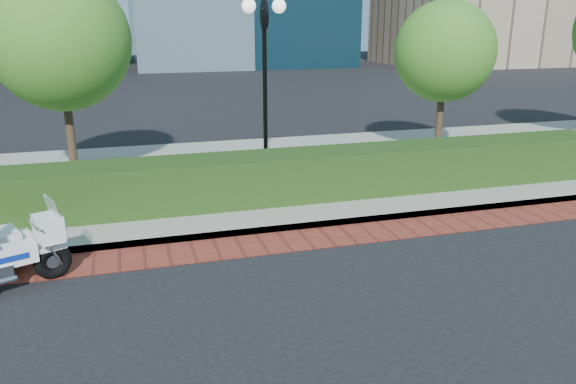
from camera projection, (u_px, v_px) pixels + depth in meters
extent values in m
plane|color=black|center=(285.00, 280.00, 8.81)|extent=(120.00, 120.00, 0.00)
cube|color=maroon|center=(263.00, 244.00, 10.19)|extent=(60.00, 1.00, 0.01)
cube|color=gray|center=(220.00, 177.00, 14.29)|extent=(60.00, 8.00, 0.15)
cube|color=black|center=(239.00, 180.00, 11.92)|extent=(18.00, 1.20, 1.00)
cylinder|color=black|center=(266.00, 173.00, 13.76)|extent=(0.30, 0.30, 0.30)
cylinder|color=black|center=(265.00, 97.00, 13.21)|extent=(0.10, 0.10, 3.70)
cylinder|color=black|center=(264.00, 15.00, 12.67)|extent=(0.04, 0.70, 0.70)
sphere|color=white|center=(249.00, 6.00, 12.51)|extent=(0.32, 0.32, 0.32)
sphere|color=white|center=(279.00, 6.00, 12.70)|extent=(0.32, 0.32, 0.32)
cylinder|color=#332319|center=(71.00, 136.00, 13.47)|extent=(0.20, 0.20, 2.17)
sphere|color=#316A1A|center=(60.00, 41.00, 12.82)|extent=(3.20, 3.20, 3.20)
cylinder|color=#332319|center=(439.00, 121.00, 16.19)|extent=(0.20, 0.20, 1.92)
sphere|color=#316A1A|center=(445.00, 51.00, 15.61)|extent=(2.80, 2.80, 2.80)
torus|color=black|center=(53.00, 261.00, 8.77)|extent=(0.61, 0.39, 0.59)
cube|color=white|center=(48.00, 228.00, 8.61)|extent=(0.52, 0.59, 0.40)
cube|color=silver|center=(52.00, 208.00, 8.57)|extent=(0.27, 0.45, 0.36)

